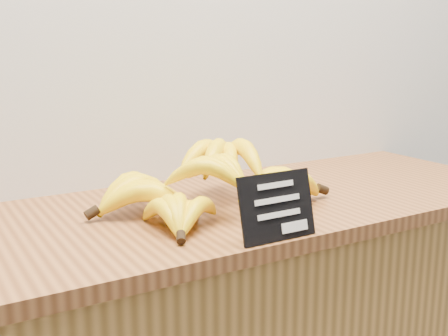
# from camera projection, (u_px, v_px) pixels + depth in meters

# --- Properties ---
(counter_top) EXTENTS (1.53, 0.54, 0.03)m
(counter_top) POSITION_uv_depth(u_px,v_px,m) (212.00, 211.00, 1.21)
(counter_top) COLOR brown
(counter_top) RESTS_ON counter
(chalkboard_sign) EXTENTS (0.15, 0.03, 0.12)m
(chalkboard_sign) POSITION_uv_depth(u_px,v_px,m) (277.00, 207.00, 0.98)
(chalkboard_sign) COLOR black
(chalkboard_sign) RESTS_ON counter_top
(banana_pile) EXTENTS (0.52, 0.37, 0.12)m
(banana_pile) POSITION_uv_depth(u_px,v_px,m) (212.00, 184.00, 1.16)
(banana_pile) COLOR yellow
(banana_pile) RESTS_ON counter_top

